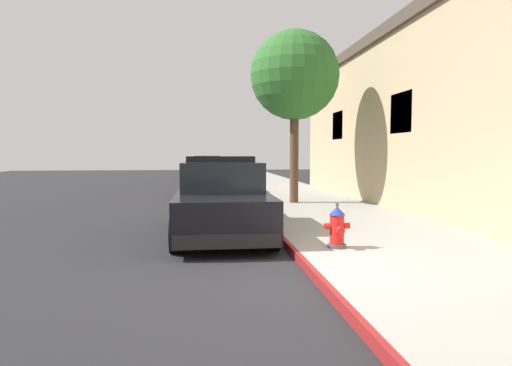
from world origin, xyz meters
The scene contains 9 objects.
ground_plane centered at (-4.10, 10.00, -0.10)m, with size 32.26×60.00×0.20m, color #232326.
sidewalk_pavement centered at (1.90, 10.00, 0.07)m, with size 3.80×60.00×0.14m, color #9E9991.
curb_painted_edge centered at (-0.04, 10.00, 0.07)m, with size 0.08×60.00×0.14m, color maroon.
storefront_building centered at (6.96, 5.55, 2.77)m, with size 6.57×20.59×5.53m.
police_cruiser centered at (-1.17, 3.50, 0.74)m, with size 1.94×4.84×1.68m.
parked_car_silver_ahead centered at (-1.11, 12.88, 0.74)m, with size 1.94×4.84×1.56m.
parked_car_dark_far centered at (-1.29, 23.27, 0.74)m, with size 1.94×4.84×1.56m.
fire_hydrant centered at (0.70, 1.20, 0.49)m, with size 0.44×0.40×0.76m.
street_tree centered at (1.38, 8.07, 4.21)m, with size 2.84×2.84×5.51m.
Camera 1 is at (-1.56, -6.02, 1.75)m, focal length 31.07 mm.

